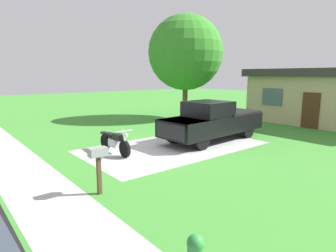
{
  "coord_description": "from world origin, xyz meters",
  "views": [
    {
      "loc": [
        9.3,
        -7.94,
        3.12
      ],
      "look_at": [
        -0.29,
        -0.14,
        0.9
      ],
      "focal_mm": 30.6,
      "sensor_mm": 36.0,
      "label": 1
    }
  ],
  "objects_px": {
    "mailbox": "(98,158)",
    "motorcycle": "(115,142)",
    "pickup_truck": "(214,121)",
    "shade_tree": "(185,53)",
    "neighbor_house": "(330,96)"
  },
  "relations": [
    {
      "from": "motorcycle",
      "to": "mailbox",
      "type": "distance_m",
      "value": 4.04
    },
    {
      "from": "pickup_truck",
      "to": "shade_tree",
      "type": "distance_m",
      "value": 7.99
    },
    {
      "from": "mailbox",
      "to": "neighbor_house",
      "type": "height_order",
      "value": "neighbor_house"
    },
    {
      "from": "motorcycle",
      "to": "pickup_truck",
      "type": "relative_size",
      "value": 0.39
    },
    {
      "from": "pickup_truck",
      "to": "mailbox",
      "type": "distance_m",
      "value": 7.54
    },
    {
      "from": "motorcycle",
      "to": "mailbox",
      "type": "height_order",
      "value": "mailbox"
    },
    {
      "from": "mailbox",
      "to": "neighbor_house",
      "type": "distance_m",
      "value": 16.42
    },
    {
      "from": "motorcycle",
      "to": "pickup_truck",
      "type": "xyz_separation_m",
      "value": [
        0.89,
        4.87,
        0.48
      ]
    },
    {
      "from": "mailbox",
      "to": "shade_tree",
      "type": "bearing_deg",
      "value": 128.1
    },
    {
      "from": "mailbox",
      "to": "motorcycle",
      "type": "bearing_deg",
      "value": 145.5
    },
    {
      "from": "mailbox",
      "to": "shade_tree",
      "type": "xyz_separation_m",
      "value": [
        -8.48,
        10.82,
        3.65
      ]
    },
    {
      "from": "motorcycle",
      "to": "mailbox",
      "type": "relative_size",
      "value": 1.76
    },
    {
      "from": "pickup_truck",
      "to": "mailbox",
      "type": "relative_size",
      "value": 4.55
    },
    {
      "from": "motorcycle",
      "to": "neighbor_house",
      "type": "bearing_deg",
      "value": 80.41
    },
    {
      "from": "mailbox",
      "to": "shade_tree",
      "type": "relative_size",
      "value": 0.17
    }
  ]
}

